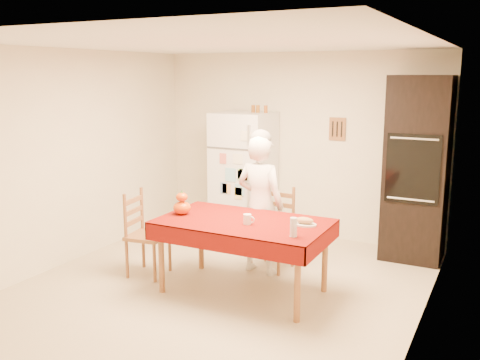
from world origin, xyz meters
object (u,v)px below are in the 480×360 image
Objects in this scene: dining_table at (243,227)px; pumpkin_lower at (182,208)px; seated_woman at (260,205)px; wine_glass at (294,227)px; chair_left at (143,230)px; bread_plate at (305,224)px; refrigerator at (244,174)px; oven_cabinet at (417,169)px; chair_far at (275,224)px; coffee_mug at (247,219)px.

pumpkin_lower is (-0.69, -0.07, 0.14)m from dining_table.
wine_glass is (0.74, -0.87, 0.07)m from seated_woman.
chair_left is 1.86m from bread_plate.
wine_glass is at bearing -53.34° from refrigerator.
pumpkin_lower is at bearing -83.13° from refrigerator.
bread_plate is (-0.76, -1.75, -0.33)m from oven_cabinet.
refrigerator is 1.94m from chair_left.
refrigerator is at bearing 131.76° from bread_plate.
chair_far is at bearing -142.76° from oven_cabinet.
wine_glass is 0.40m from bread_plate.
chair_left is at bearing -143.34° from oven_cabinet.
chair_left is at bearing -99.34° from refrigerator.
refrigerator is at bearing 126.66° from wine_glass.
chair_left is 1.91m from wine_glass.
coffee_mug is (0.10, -0.93, 0.30)m from chair_far.
seated_woman is (-1.46, -1.27, -0.32)m from oven_cabinet.
chair_far is 9.50× the size of coffee_mug.
seated_woman is (0.82, -1.23, -0.07)m from refrigerator.
dining_table is at bearing 104.06° from seated_woman.
coffee_mug is (1.32, -0.04, 0.30)m from chair_left.
dining_table is 17.00× the size of coffee_mug.
wine_glass is at bearing -108.55° from oven_cabinet.
chair_far is at bearing 96.26° from coffee_mug.
seated_woman is at bearing -138.85° from oven_cabinet.
oven_cabinet is 1.29× the size of dining_table.
wine_glass is at bearing -8.51° from pumpkin_lower.
oven_cabinet reaches higher than refrigerator.
pumpkin_lower is (-0.59, -0.67, 0.05)m from seated_woman.
refrigerator is 2.29m from bread_plate.
seated_woman reaches higher than chair_far.
coffee_mug is (0.18, -0.70, 0.03)m from seated_woman.
coffee_mug is at bearing -122.84° from oven_cabinet.
wine_glass is (0.64, -0.27, 0.16)m from dining_table.
dining_table is 0.70m from pumpkin_lower.
dining_table is at bearing 157.42° from wine_glass.
refrigerator is 2.61m from wine_glass.
refrigerator is at bearing -50.76° from seated_woman.
chair_far is at bearing 90.69° from dining_table.
chair_far and chair_left have the same top height.
chair_left reaches higher than dining_table.
seated_woman is 0.72m from coffee_mug.
dining_table is 0.85m from chair_far.
pumpkin_lower is at bearing -99.42° from chair_left.
refrigerator is 1.79× the size of chair_left.
oven_cabinet is 3.28m from chair_left.
seated_woman is 1.14m from wine_glass.
coffee_mug is 0.54× the size of pumpkin_lower.
seated_woman reaches higher than wine_glass.
bread_plate is (-0.04, 0.39, -0.08)m from wine_glass.
refrigerator is 1.79× the size of chair_far.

